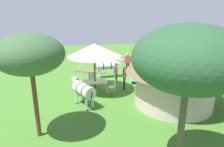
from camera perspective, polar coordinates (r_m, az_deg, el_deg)
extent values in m
plane|color=#43782A|center=(14.95, 2.31, -3.15)|extent=(36.00, 36.00, 0.00)
cylinder|color=beige|center=(12.16, 16.75, -3.96)|extent=(4.32, 4.32, 1.94)
cone|color=brown|center=(11.60, 17.62, 5.41)|extent=(5.52, 5.52, 2.11)
cylinder|color=#523621|center=(13.40, -4.78, -0.22)|extent=(0.10, 0.10, 2.41)
cone|color=silver|center=(13.00, -4.96, 6.55)|extent=(3.40, 3.40, 0.81)
cube|color=silver|center=(13.55, -4.73, -2.17)|extent=(1.55, 1.08, 0.04)
cylinder|color=silver|center=(13.39, -1.53, -4.04)|extent=(0.06, 0.06, 0.70)
cylinder|color=silver|center=(13.21, -7.34, -4.50)|extent=(0.06, 0.06, 0.70)
cylinder|color=silver|center=(14.18, -2.24, -2.81)|extent=(0.06, 0.06, 0.70)
cylinder|color=silver|center=(14.00, -7.72, -3.23)|extent=(0.06, 0.06, 0.70)
cube|color=silver|center=(13.28, 0.10, -3.77)|extent=(0.57, 0.58, 0.04)
cube|color=silver|center=(13.15, 0.89, -2.94)|extent=(0.23, 0.41, 0.45)
cylinder|color=silver|center=(13.24, -0.89, -4.88)|extent=(0.04, 0.04, 0.45)
cylinder|color=silver|center=(13.58, -0.40, -4.30)|extent=(0.04, 0.04, 0.45)
cylinder|color=silver|center=(13.14, 0.61, -5.05)|extent=(0.04, 0.04, 0.45)
cylinder|color=silver|center=(13.48, 1.06, -4.46)|extent=(0.04, 0.04, 0.45)
cube|color=silver|center=(14.75, -5.60, -1.67)|extent=(0.48, 0.47, 0.04)
cube|color=silver|center=(14.85, -5.75, -0.62)|extent=(0.44, 0.09, 0.45)
cylinder|color=silver|center=(14.68, -4.72, -2.65)|extent=(0.04, 0.04, 0.45)
cylinder|color=silver|center=(14.62, -6.18, -2.78)|extent=(0.04, 0.04, 0.45)
cylinder|color=silver|center=(15.02, -4.98, -2.20)|extent=(0.04, 0.04, 0.45)
cylinder|color=silver|center=(14.96, -6.41, -2.33)|extent=(0.04, 0.04, 0.45)
cube|color=silver|center=(13.23, -9.41, -4.08)|extent=(0.54, 0.56, 0.04)
cube|color=silver|center=(13.10, -10.24, -3.30)|extent=(0.19, 0.43, 0.45)
cylinder|color=silver|center=(13.54, -8.92, -4.58)|extent=(0.04, 0.04, 0.45)
cylinder|color=silver|center=(13.21, -8.34, -5.13)|extent=(0.04, 0.04, 0.45)
cylinder|color=silver|center=(13.43, -10.36, -4.84)|extent=(0.04, 0.04, 0.45)
cylinder|color=silver|center=(13.10, -9.82, -5.40)|extent=(0.04, 0.04, 0.45)
cylinder|color=black|center=(14.94, 1.21, -1.49)|extent=(0.12, 0.12, 0.82)
cylinder|color=black|center=(14.80, 1.19, -1.67)|extent=(0.12, 0.12, 0.82)
cube|color=beige|center=(14.65, 1.22, 1.03)|extent=(0.30, 0.48, 0.58)
cylinder|color=#9F7453|center=(14.89, 1.25, 1.36)|extent=(0.09, 0.09, 0.55)
cylinder|color=#9F7453|center=(14.41, 1.18, 0.81)|extent=(0.09, 0.09, 0.55)
sphere|color=#9F7453|center=(14.54, 1.23, 2.63)|extent=(0.22, 0.22, 0.22)
cylinder|color=black|center=(14.09, 3.39, -2.72)|extent=(0.12, 0.12, 0.81)
cylinder|color=black|center=(13.96, 3.43, -2.92)|extent=(0.12, 0.12, 0.81)
cube|color=#B33D3F|center=(13.80, 3.46, -0.12)|extent=(0.27, 0.47, 0.57)
cylinder|color=tan|center=(14.03, 3.40, 0.25)|extent=(0.08, 0.08, 0.54)
cylinder|color=tan|center=(13.56, 3.53, -0.37)|extent=(0.08, 0.08, 0.54)
sphere|color=tan|center=(13.68, 3.49, 1.55)|extent=(0.22, 0.22, 0.22)
cylinder|color=black|center=(17.91, 4.56, 1.71)|extent=(0.12, 0.12, 0.85)
cylinder|color=black|center=(17.93, 4.09, 1.74)|extent=(0.12, 0.12, 0.85)
cube|color=#B83F40|center=(17.74, 4.38, 3.97)|extent=(0.50, 0.37, 0.60)
cylinder|color=tan|center=(17.70, 5.21, 3.98)|extent=(0.09, 0.09, 0.56)
cylinder|color=tan|center=(17.78, 3.55, 4.08)|extent=(0.09, 0.09, 0.56)
sphere|color=tan|center=(17.65, 4.41, 5.34)|extent=(0.23, 0.23, 0.23)
cube|color=#3479BB|center=(15.29, 6.36, -1.90)|extent=(0.63, 0.66, 0.03)
cube|color=silver|center=(15.48, 6.35, -0.73)|extent=(0.62, 0.60, 0.39)
cube|color=beige|center=(15.39, 7.30, -2.24)|extent=(0.18, 0.60, 0.22)
cube|color=beige|center=(15.37, 5.37, -2.20)|extent=(0.18, 0.60, 0.22)
cylinder|color=silver|center=(16.29, -1.39, 2.25)|extent=(1.73, 0.75, 0.61)
cylinder|color=black|center=(16.22, -2.55, 2.17)|extent=(0.13, 0.62, 0.62)
cylinder|color=black|center=(16.35, -0.35, 2.32)|extent=(0.13, 0.62, 0.62)
cylinder|color=silver|center=(16.44, 1.47, 3.04)|extent=(0.55, 0.32, 0.48)
cube|color=silver|center=(16.48, 2.41, 3.63)|extent=(0.41, 0.21, 0.20)
cube|color=black|center=(16.53, 3.01, 3.57)|extent=(0.13, 0.13, 0.12)
cube|color=black|center=(16.39, 1.47, 3.72)|extent=(0.37, 0.07, 0.28)
cylinder|color=silver|center=(16.76, 0.63, 0.52)|extent=(0.11, 0.11, 0.77)
cylinder|color=black|center=(16.86, 0.63, -0.63)|extent=(0.13, 0.13, 0.06)
cylinder|color=silver|center=(16.45, 0.92, 0.19)|extent=(0.11, 0.11, 0.77)
cylinder|color=black|center=(16.55, 0.92, -0.98)|extent=(0.13, 0.13, 0.06)
cylinder|color=silver|center=(16.49, -3.66, 0.20)|extent=(0.11, 0.11, 0.77)
cylinder|color=black|center=(16.60, -3.64, -0.96)|extent=(0.13, 0.13, 0.06)
cylinder|color=silver|center=(16.18, -3.45, -0.13)|extent=(0.11, 0.11, 0.77)
cylinder|color=black|center=(16.29, -3.43, -1.32)|extent=(0.13, 0.13, 0.06)
cylinder|color=black|center=(16.15, -4.47, 1.70)|extent=(0.24, 0.07, 0.53)
cylinder|color=silver|center=(11.47, -7.84, -4.52)|extent=(1.31, 1.63, 0.68)
cylinder|color=black|center=(11.23, -7.07, -4.97)|extent=(0.65, 0.41, 0.70)
cylinder|color=black|center=(11.69, -8.50, -4.12)|extent=(0.65, 0.41, 0.70)
cylinder|color=silver|center=(12.02, -9.66, -2.66)|extent=(0.53, 0.63, 0.51)
cube|color=silver|center=(12.20, -10.33, -1.59)|extent=(0.35, 0.44, 0.20)
cube|color=black|center=(12.36, -10.72, -1.51)|extent=(0.16, 0.16, 0.12)
cube|color=black|center=(11.95, -9.71, -1.76)|extent=(0.21, 0.34, 0.28)
cylinder|color=silver|center=(12.09, -9.85, -6.66)|extent=(0.11, 0.11, 0.73)
cylinder|color=black|center=(12.23, -9.77, -8.10)|extent=(0.13, 0.13, 0.06)
cylinder|color=silver|center=(12.25, -8.30, -6.24)|extent=(0.11, 0.11, 0.73)
cylinder|color=black|center=(12.39, -8.23, -7.67)|extent=(0.13, 0.13, 0.06)
cylinder|color=silver|center=(11.19, -7.07, -8.56)|extent=(0.11, 0.11, 0.73)
cylinder|color=black|center=(11.34, -7.01, -10.10)|extent=(0.13, 0.13, 0.06)
cylinder|color=silver|center=(11.37, -5.43, -8.08)|extent=(0.11, 0.11, 0.73)
cylinder|color=black|center=(11.51, -5.38, -9.60)|extent=(0.13, 0.13, 0.06)
cylinder|color=black|center=(10.88, -5.70, -6.25)|extent=(0.16, 0.23, 0.53)
cylinder|color=silver|center=(17.26, 10.43, 2.93)|extent=(1.57, 1.70, 0.66)
cylinder|color=black|center=(17.57, 10.80, 3.16)|extent=(0.57, 0.49, 0.67)
cylinder|color=black|center=(16.99, 10.07, 2.72)|extent=(0.57, 0.49, 0.67)
cylinder|color=silver|center=(16.47, 9.45, 2.93)|extent=(0.57, 0.60, 0.50)
cube|color=silver|center=(16.17, 9.11, 3.27)|extent=(0.39, 0.42, 0.20)
cube|color=black|center=(16.02, 8.87, 3.04)|extent=(0.17, 0.17, 0.12)
cube|color=black|center=(16.42, 9.48, 3.61)|extent=(0.26, 0.31, 0.28)
cylinder|color=silver|center=(16.80, 10.14, 0.30)|extent=(0.11, 0.11, 0.77)
cylinder|color=black|center=(16.91, 10.07, -0.85)|extent=(0.13, 0.13, 0.06)
cylinder|color=silver|center=(16.92, 8.99, 0.49)|extent=(0.11, 0.11, 0.77)
cylinder|color=black|center=(17.03, 8.93, -0.66)|extent=(0.13, 0.13, 0.06)
cylinder|color=silver|center=(17.94, 11.56, 1.32)|extent=(0.11, 0.11, 0.77)
cylinder|color=black|center=(18.04, 11.49, 0.23)|extent=(0.13, 0.13, 0.06)
cylinder|color=silver|center=(18.06, 10.48, 1.48)|extent=(0.11, 0.11, 0.77)
cylinder|color=black|center=(18.16, 10.42, 0.40)|extent=(0.13, 0.13, 0.06)
cylinder|color=black|center=(18.09, 11.38, 3.21)|extent=(0.19, 0.21, 0.53)
cylinder|color=brown|center=(7.05, 18.54, -15.43)|extent=(0.21, 0.21, 3.04)
ellipsoid|color=#27522D|center=(6.13, 20.67, 3.97)|extent=(3.24, 3.24, 1.95)
cylinder|color=brown|center=(9.16, -20.36, -8.34)|extent=(0.18, 0.18, 2.86)
ellipsoid|color=#385E34|center=(8.49, -21.88, 4.99)|extent=(2.68, 2.68, 1.61)
cube|color=#965348|center=(18.02, -6.32, 0.48)|extent=(2.70, 1.47, 0.08)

